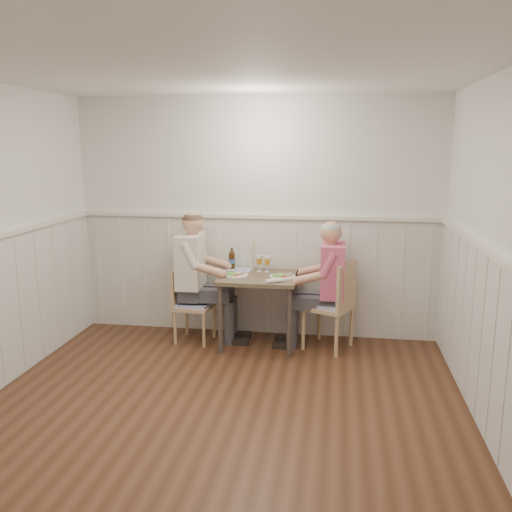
# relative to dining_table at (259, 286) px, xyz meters

# --- Properties ---
(ground_plane) EXTENTS (4.50, 4.50, 0.00)m
(ground_plane) POSITION_rel_dining_table_xyz_m (-0.09, -1.84, -0.64)
(ground_plane) COLOR #432717
(room_shell) EXTENTS (4.04, 4.54, 2.60)m
(room_shell) POSITION_rel_dining_table_xyz_m (-0.09, -1.84, 0.88)
(room_shell) COLOR white
(room_shell) RESTS_ON ground
(wainscot) EXTENTS (4.00, 4.49, 1.34)m
(wainscot) POSITION_rel_dining_table_xyz_m (-0.09, -1.15, 0.05)
(wainscot) COLOR silver
(wainscot) RESTS_ON ground
(dining_table) EXTENTS (0.80, 0.70, 0.75)m
(dining_table) POSITION_rel_dining_table_xyz_m (0.00, 0.00, 0.00)
(dining_table) COLOR #4A3E33
(dining_table) RESTS_ON ground
(chair_right) EXTENTS (0.58, 0.58, 0.92)m
(chair_right) POSITION_rel_dining_table_xyz_m (0.77, -0.01, -0.14)
(chair_right) COLOR tan
(chair_right) RESTS_ON ground
(chair_left) EXTENTS (0.42, 0.42, 0.80)m
(chair_left) POSITION_rel_dining_table_xyz_m (-0.75, 0.00, -0.20)
(chair_left) COLOR tan
(chair_left) RESTS_ON ground
(man_in_pink) EXTENTS (0.62, 0.44, 1.36)m
(man_in_pink) POSITION_rel_dining_table_xyz_m (0.72, 0.02, -0.07)
(man_in_pink) COLOR #3F3F47
(man_in_pink) RESTS_ON ground
(diner_cream) EXTENTS (0.67, 0.46, 1.43)m
(diner_cream) POSITION_rel_dining_table_xyz_m (-0.70, 0.05, -0.04)
(diner_cream) COLOR #3F3F47
(diner_cream) RESTS_ON ground
(plate_man) EXTENTS (0.27, 0.27, 0.07)m
(plate_man) POSITION_rel_dining_table_xyz_m (0.25, -0.04, 0.13)
(plate_man) COLOR white
(plate_man) RESTS_ON dining_table
(plate_diner) EXTENTS (0.25, 0.25, 0.06)m
(plate_diner) POSITION_rel_dining_table_xyz_m (-0.25, -0.05, 0.13)
(plate_diner) COLOR white
(plate_diner) RESTS_ON dining_table
(beer_glass_a) EXTENTS (0.07, 0.07, 0.17)m
(beer_glass_a) POSITION_rel_dining_table_xyz_m (0.06, 0.19, 0.23)
(beer_glass_a) COLOR silver
(beer_glass_a) RESTS_ON dining_table
(beer_glass_b) EXTENTS (0.07, 0.07, 0.18)m
(beer_glass_b) POSITION_rel_dining_table_xyz_m (-0.02, 0.19, 0.23)
(beer_glass_b) COLOR silver
(beer_glass_b) RESTS_ON dining_table
(beer_bottle) EXTENTS (0.07, 0.07, 0.23)m
(beer_bottle) POSITION_rel_dining_table_xyz_m (-0.34, 0.27, 0.21)
(beer_bottle) COLOR #311E09
(beer_bottle) RESTS_ON dining_table
(rolled_napkin) EXTENTS (0.19, 0.13, 0.04)m
(rolled_napkin) POSITION_rel_dining_table_xyz_m (0.20, -0.26, 0.13)
(rolled_napkin) COLOR white
(rolled_napkin) RESTS_ON dining_table
(grass_vase) EXTENTS (0.04, 0.04, 0.34)m
(grass_vase) POSITION_rel_dining_table_xyz_m (-0.12, 0.28, 0.26)
(grass_vase) COLOR silver
(grass_vase) RESTS_ON dining_table
(gingham_mat) EXTENTS (0.29, 0.24, 0.01)m
(gingham_mat) POSITION_rel_dining_table_xyz_m (-0.25, 0.25, 0.11)
(gingham_mat) COLOR #5262B8
(gingham_mat) RESTS_ON dining_table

